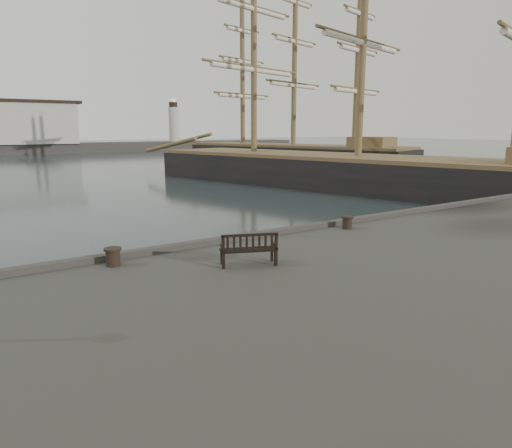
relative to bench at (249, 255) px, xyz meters
The scene contains 6 objects.
ground 3.44m from the bench, 64.14° to the left, with size 400.00×400.00×0.00m, color black.
bench is the anchor object (origin of this frame).
bollard_left 3.54m from the bench, 147.34° to the left, with size 0.45×0.45×0.48m, color black.
bollard_right 5.63m from the bench, 18.51° to the left, with size 0.43×0.43×0.46m, color black.
tall_ship_main 28.79m from the bench, 38.60° to the left, with size 19.10×42.76×31.52m.
tall_ship_far 48.99m from the bench, 50.56° to the left, with size 15.03×32.55×27.33m.
Camera 1 is at (-7.47, -12.33, 5.08)m, focal length 32.00 mm.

